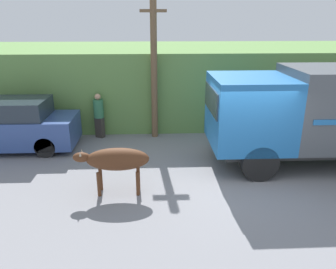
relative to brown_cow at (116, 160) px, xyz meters
name	(u,v)px	position (x,y,z in m)	size (l,w,h in m)	color
ground_plane	(239,179)	(3.28, 0.58, -0.90)	(60.00, 60.00, 0.00)	gray
hillside_embankment	(203,79)	(3.28, 7.69, 0.60)	(32.00, 6.54, 2.99)	#608C47
building_backdrop	(122,91)	(-0.33, 5.84, 0.47)	(5.61, 2.70, 2.70)	#8CC69E
brown_cow	(116,160)	(0.00, 0.00, 0.00)	(1.86, 0.56, 1.20)	#512D19
parked_suv	(10,126)	(-3.82, 3.11, -0.08)	(4.35, 1.71, 1.70)	#334C8C
pedestrian_on_hill	(99,114)	(-1.05, 4.16, 0.00)	(0.49, 0.49, 1.65)	#38332D
utility_pole	(154,66)	(0.98, 4.16, 1.72)	(0.90, 0.23, 5.02)	brown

